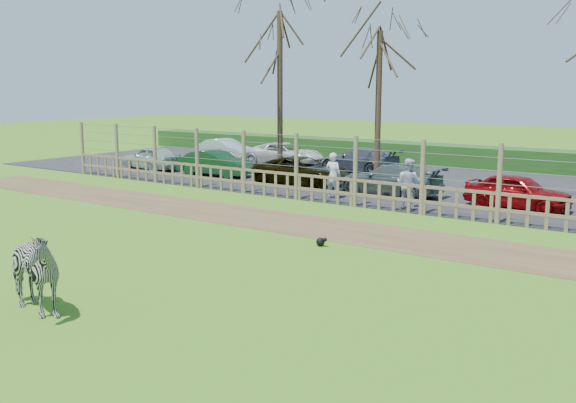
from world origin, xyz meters
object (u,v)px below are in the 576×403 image
Objects in this scene: car_4 at (518,191)px; car_7 at (226,149)px; car_2 at (303,171)px; zebra at (27,271)px; car_9 at (359,160)px; tree_mid at (379,70)px; car_3 at (390,180)px; tree_left at (280,54)px; car_1 at (215,163)px; visitor_a at (333,175)px; car_0 at (151,158)px; car_8 at (285,154)px; visitor_b at (408,184)px; crow at (321,242)px.

car_4 and car_7 have the same top height.
zebra is at bearing -166.38° from car_2.
car_2 is 1.04× the size of car_9.
tree_mid reaches higher than car_2.
car_3 is 6.92m from car_9.
tree_left reaches higher than car_1.
car_3 is (1.43, 1.87, -0.26)m from visitor_a.
tree_left is at bearing -103.43° from car_3.
car_4 is at bearing -8.98° from tree_left.
car_0 is 6.96m from car_8.
tree_mid is at bearing 14.69° from zebra.
car_0 is 18.16m from car_4.
tree_left is 2.16× the size of car_1.
car_3 is (-1.73, 2.15, -0.26)m from visitor_b.
car_3 is 0.96× the size of car_8.
visitor_b is 6.15m from crow.
zebra is at bearing 86.68° from visitor_b.
tree_mid is 1.94× the size of car_4.
car_9 reaches higher than crow.
car_1 and car_8 have the same top height.
car_4 is at bearing -103.03° from car_7.
tree_mid is 8.53m from car_8.
car_2 reaches higher than crow.
tree_mid is at bearing -142.43° from car_3.
car_1 is at bearing -150.73° from tree_left.
car_3 is at bearing -15.02° from tree_left.
zebra is 15.70m from car_3.
car_8 is at bearing -85.12° from car_9.
car_1 is at bearing -16.37° from visitor_a.
car_2 is 4.15m from car_3.
car_0 and car_3 have the same top height.
tree_left is 2.24× the size of car_4.
tree_mid is 8.70m from car_1.
visitor_a is 0.42× the size of car_3.
car_7 is (-13.46, 21.26, -0.18)m from zebra.
car_0 is at bearing 84.54° from car_1.
tree_mid reaches higher than visitor_b.
car_4 is 0.85× the size of car_9.
visitor_a is at bearing -118.17° from car_7.
car_0 is at bearing -6.12° from visitor_b.
car_9 is (9.00, 5.29, 0.00)m from car_0.
visitor_a is 1.00× the size of visitor_b.
visitor_b is 0.42× the size of car_9.
car_1 is at bearing -9.94° from visitor_b.
tree_left is at bearing -115.72° from car_7.
visitor_b is (1.36, 13.55, 0.08)m from zebra.
tree_mid reaches higher than car_1.
crow is 15.06m from car_9.
tree_mid is at bearing 110.26° from crow.
car_0 is (-11.34, -2.63, -4.23)m from tree_mid.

